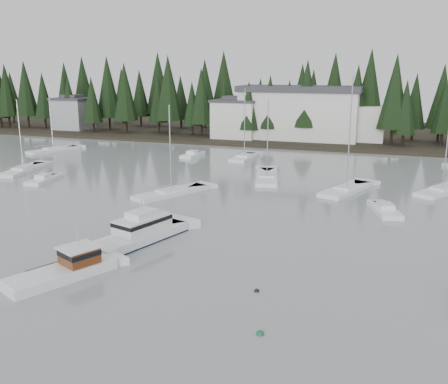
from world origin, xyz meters
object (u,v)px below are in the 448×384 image
(lobster_boat_brown, at_px, (65,271))
(sailboat_6, at_px, (171,194))
(harbor_inn, at_px, (310,114))
(runabout_0, at_px, (43,181))
(sailboat_9, at_px, (244,158))
(sailboat_10, at_px, (442,191))
(house_west, at_px, (236,118))
(runabout_1, at_px, (385,212))
(runabout_3, at_px, (192,156))
(house_far_west, at_px, (73,113))
(sailboat_5, at_px, (24,171))
(cabin_cruiser_center, at_px, (140,234))
(sailboat_4, at_px, (54,151))
(sailboat_8, at_px, (346,191))
(sailboat_1, at_px, (267,178))

(lobster_boat_brown, height_order, sailboat_6, sailboat_6)
(harbor_inn, distance_m, runabout_0, 57.35)
(sailboat_9, height_order, sailboat_10, sailboat_10)
(house_west, distance_m, runabout_1, 57.18)
(sailboat_10, distance_m, runabout_3, 41.53)
(sailboat_10, xyz_separation_m, runabout_0, (-50.70, -11.14, 0.05))
(house_far_west, xyz_separation_m, runabout_3, (41.04, -23.79, -4.27))
(sailboat_5, xyz_separation_m, runabout_3, (18.84, 20.13, 0.08))
(cabin_cruiser_center, bearing_deg, sailboat_4, 62.38)
(house_far_west, distance_m, sailboat_4, 31.04)
(harbor_inn, height_order, runabout_3, harbor_inn)
(sailboat_6, height_order, sailboat_10, sailboat_10)
(house_west, bearing_deg, sailboat_9, -68.55)
(sailboat_6, bearing_deg, cabin_cruiser_center, -138.38)
(house_far_west, bearing_deg, sailboat_6, -45.33)
(house_far_west, height_order, sailboat_5, sailboat_5)
(sailboat_5, xyz_separation_m, runabout_1, (51.60, -5.38, 0.08))
(house_west, height_order, harbor_inn, harbor_inn)
(cabin_cruiser_center, bearing_deg, sailboat_8, -14.67)
(lobster_boat_brown, relative_size, sailboat_9, 0.68)
(sailboat_1, distance_m, sailboat_6, 15.28)
(runabout_3, bearing_deg, sailboat_5, 140.66)
(cabin_cruiser_center, xyz_separation_m, runabout_0, (-23.91, 17.08, -0.50))
(harbor_inn, xyz_separation_m, sailboat_9, (-6.71, -24.54, -5.71))
(sailboat_6, bearing_deg, runabout_0, 113.63)
(house_far_west, bearing_deg, sailboat_8, -30.70)
(sailboat_4, bearing_deg, sailboat_1, -83.08)
(house_west, relative_size, sailboat_6, 0.84)
(sailboat_4, bearing_deg, harbor_inn, -36.22)
(house_far_west, relative_size, sailboat_1, 0.74)
(sailboat_8, bearing_deg, house_west, 55.07)
(house_far_west, distance_m, sailboat_10, 88.68)
(sailboat_5, distance_m, runabout_0, 8.73)
(harbor_inn, relative_size, runabout_0, 4.71)
(runabout_0, bearing_deg, sailboat_5, 49.60)
(sailboat_6, distance_m, sailboat_9, 26.37)
(sailboat_10, relative_size, runabout_1, 2.30)
(lobster_boat_brown, height_order, sailboat_5, sailboat_5)
(sailboat_10, xyz_separation_m, runabout_3, (-39.19, 13.74, 0.05))
(house_far_west, height_order, runabout_3, house_far_west)
(runabout_0, bearing_deg, cabin_cruiser_center, -132.98)
(house_far_west, relative_size, runabout_0, 1.35)
(sailboat_5, bearing_deg, sailboat_10, -93.92)
(house_far_west, height_order, lobster_boat_brown, house_far_west)
(lobster_boat_brown, bearing_deg, sailboat_9, 26.75)
(sailboat_6, bearing_deg, lobster_boat_brown, -147.01)
(sailboat_8, bearing_deg, runabout_3, 78.81)
(house_far_west, height_order, sailboat_6, sailboat_6)
(runabout_0, distance_m, runabout_3, 27.41)
(sailboat_5, distance_m, sailboat_8, 46.83)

